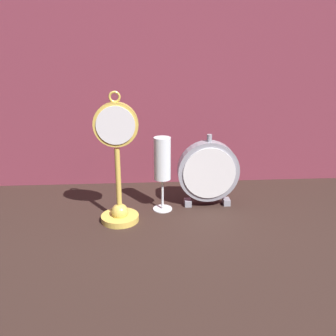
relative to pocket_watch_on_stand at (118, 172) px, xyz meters
name	(u,v)px	position (x,y,z in m)	size (l,w,h in m)	color
ground_plane	(170,225)	(0.13, -0.03, -0.14)	(4.00, 4.00, 0.00)	black
fabric_backdrop_drape	(163,66)	(0.13, 0.29, 0.25)	(1.27, 0.01, 0.78)	brown
pocket_watch_on_stand	(118,172)	(0.00, 0.00, 0.00)	(0.11, 0.10, 0.35)	gold
mantel_clock_silver	(208,172)	(0.25, 0.09, -0.04)	(0.18, 0.04, 0.22)	gray
champagne_flute	(162,163)	(0.12, 0.06, 0.00)	(0.06, 0.06, 0.22)	silver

